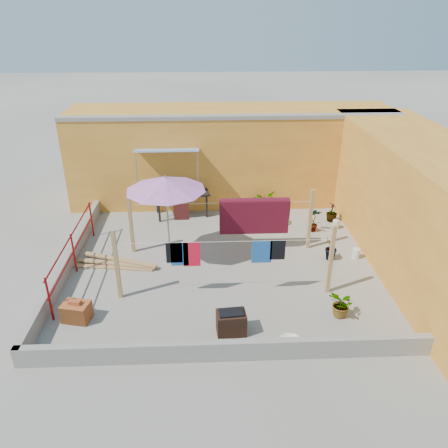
{
  "coord_description": "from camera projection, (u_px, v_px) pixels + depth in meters",
  "views": [
    {
      "loc": [
        -0.4,
        -10.11,
        6.21
      ],
      "look_at": [
        0.05,
        0.3,
        1.06
      ],
      "focal_mm": 35.0,
      "sensor_mm": 36.0,
      "label": 1
    }
  ],
  "objects": [
    {
      "name": "lumber_pile",
      "position": [
        116.0,
        264.0,
        11.71
      ],
      "size": [
        2.3,
        0.93,
        0.14
      ],
      "color": "tan",
      "rests_on": "ground"
    },
    {
      "name": "outdoor_table",
      "position": [
        181.0,
        194.0,
        14.31
      ],
      "size": [
        1.9,
        1.19,
        0.83
      ],
      "color": "black",
      "rests_on": "ground"
    },
    {
      "name": "plant_back_b",
      "position": [
        332.0,
        212.0,
        14.08
      ],
      "size": [
        0.41,
        0.41,
        0.65
      ],
      "primitive_type": "imported",
      "rotation": [
        0.0,
        0.0,
        1.7
      ],
      "color": "#1C5317",
      "rests_on": "ground"
    },
    {
      "name": "red_railing",
      "position": [
        73.0,
        247.0,
        11.18
      ],
      "size": [
        0.05,
        4.2,
        1.1
      ],
      "color": "maroon",
      "rests_on": "ground"
    },
    {
      "name": "plant_right_a",
      "position": [
        314.0,
        220.0,
        13.39
      ],
      "size": [
        0.47,
        0.37,
        0.79
      ],
      "primitive_type": "imported",
      "rotation": [
        0.0,
        0.0,
        2.91
      ],
      "color": "#1C5317",
      "rests_on": "ground"
    },
    {
      "name": "brick_stack",
      "position": [
        76.0,
        312.0,
        9.61
      ],
      "size": [
        0.66,
        0.54,
        0.51
      ],
      "color": "#AD5727",
      "rests_on": "ground"
    },
    {
      "name": "brazier",
      "position": [
        231.0,
        322.0,
        9.2
      ],
      "size": [
        0.65,
        0.46,
        0.55
      ],
      "color": "#311C13",
      "rests_on": "ground"
    },
    {
      "name": "clothesline_rig",
      "position": [
        249.0,
        221.0,
        11.91
      ],
      "size": [
        5.09,
        2.35,
        1.8
      ],
      "color": "tan",
      "rests_on": "ground"
    },
    {
      "name": "water_jug_b",
      "position": [
        356.0,
        253.0,
        12.05
      ],
      "size": [
        0.21,
        0.21,
        0.33
      ],
      "color": "silver",
      "rests_on": "ground"
    },
    {
      "name": "green_hose",
      "position": [
        284.0,
        222.0,
        14.1
      ],
      "size": [
        0.48,
        0.48,
        0.07
      ],
      "color": "#17681A",
      "rests_on": "ground"
    },
    {
      "name": "plant_back_a",
      "position": [
        263.0,
        202.0,
        14.57
      ],
      "size": [
        0.96,
        0.95,
        0.81
      ],
      "primitive_type": "imported",
      "rotation": [
        0.0,
        0.0,
        0.71
      ],
      "color": "#1C5317",
      "rests_on": "ground"
    },
    {
      "name": "water_jug_a",
      "position": [
        336.0,
        224.0,
        13.69
      ],
      "size": [
        0.2,
        0.2,
        0.32
      ],
      "color": "silver",
      "rests_on": "ground"
    },
    {
      "name": "patio_umbrella",
      "position": [
        166.0,
        185.0,
        11.02
      ],
      "size": [
        2.32,
        2.32,
        2.47
      ],
      "color": "gray",
      "rests_on": "ground"
    },
    {
      "name": "parapet_front",
      "position": [
        230.0,
        350.0,
        8.52
      ],
      "size": [
        8.3,
        0.16,
        0.44
      ],
      "primitive_type": "cube",
      "color": "gray",
      "rests_on": "ground"
    },
    {
      "name": "wall_back",
      "position": [
        231.0,
        154.0,
        15.33
      ],
      "size": [
        11.0,
        3.27,
        3.21
      ],
      "color": "gold",
      "rests_on": "ground"
    },
    {
      "name": "parapet_left",
      "position": [
        69.0,
        260.0,
        11.57
      ],
      "size": [
        0.16,
        7.3,
        0.44
      ],
      "primitive_type": "cube",
      "color": "gray",
      "rests_on": "ground"
    },
    {
      "name": "plant_right_c",
      "position": [
        342.0,
        305.0,
        9.67
      ],
      "size": [
        0.63,
        0.68,
        0.64
      ],
      "primitive_type": "imported",
      "rotation": [
        0.0,
        0.0,
        4.97
      ],
      "color": "#1C5317",
      "rests_on": "ground"
    },
    {
      "name": "white_basin",
      "position": [
        290.0,
        342.0,
        8.99
      ],
      "size": [
        0.5,
        0.5,
        0.09
      ],
      "color": "silver",
      "rests_on": "ground"
    },
    {
      "name": "wall_right",
      "position": [
        422.0,
        207.0,
        11.32
      ],
      "size": [
        2.4,
        9.0,
        3.2
      ],
      "primitive_type": "cube",
      "color": "gold",
      "rests_on": "ground"
    },
    {
      "name": "plant_right_b",
      "position": [
        330.0,
        248.0,
        11.86
      ],
      "size": [
        0.5,
        0.51,
        0.72
      ],
      "primitive_type": "imported",
      "rotation": [
        0.0,
        0.0,
        4.02
      ],
      "color": "#1C5317",
      "rests_on": "ground"
    },
    {
      "name": "ground",
      "position": [
        222.0,
        264.0,
        11.83
      ],
      "size": [
        80.0,
        80.0,
        0.0
      ],
      "primitive_type": "plane",
      "color": "#9E998E",
      "rests_on": "ground"
    }
  ]
}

